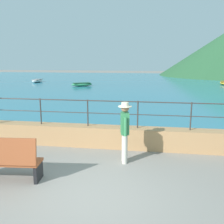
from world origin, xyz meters
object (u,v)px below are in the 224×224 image
(bench_main, at_px, (4,159))
(boat_1, at_px, (82,84))
(boat_2, at_px, (224,83))
(person_walking, at_px, (125,129))
(boat_0, at_px, (37,81))

(bench_main, relative_size, boat_1, 0.72)
(boat_2, bearing_deg, bench_main, -114.58)
(person_walking, xyz_separation_m, boat_1, (-6.76, 19.57, -0.72))
(bench_main, height_order, person_walking, person_walking)
(boat_1, bearing_deg, boat_0, 151.50)
(boat_0, bearing_deg, boat_1, -28.50)
(bench_main, relative_size, person_walking, 1.00)
(bench_main, xyz_separation_m, boat_1, (-4.02, 21.18, -0.30))
(boat_0, bearing_deg, boat_2, 1.47)
(boat_0, relative_size, boat_2, 0.96)
(boat_0, distance_m, boat_2, 22.55)
(boat_1, relative_size, boat_2, 1.00)
(person_walking, bearing_deg, boat_2, 69.52)
(boat_0, bearing_deg, person_walking, -59.68)
(boat_0, distance_m, boat_1, 7.82)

